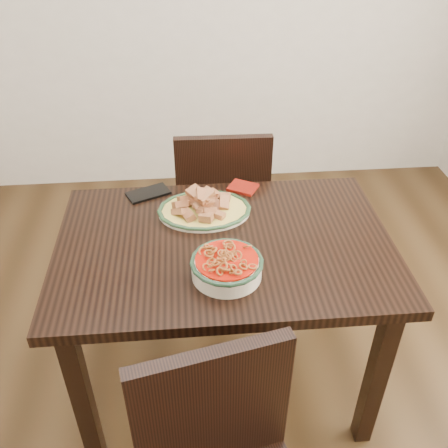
{
  "coord_description": "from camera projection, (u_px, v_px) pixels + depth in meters",
  "views": [
    {
      "loc": [
        -0.12,
        -1.35,
        1.81
      ],
      "look_at": [
        0.01,
        0.03,
        0.81
      ],
      "focal_mm": 40.0,
      "sensor_mm": 36.0,
      "label": 1
    }
  ],
  "objects": [
    {
      "name": "floor",
      "position": [
        223.0,
        380.0,
        2.16
      ],
      "size": [
        3.5,
        3.5,
        0.0
      ],
      "primitive_type": "plane",
      "color": "#32210F",
      "rests_on": "ground"
    },
    {
      "name": "dining_table",
      "position": [
        224.0,
        264.0,
        1.79
      ],
      "size": [
        1.17,
        0.78,
        0.75
      ],
      "color": "black",
      "rests_on": "ground"
    },
    {
      "name": "chair_far",
      "position": [
        222.0,
        201.0,
        2.4
      ],
      "size": [
        0.43,
        0.43,
        0.89
      ],
      "rotation": [
        0.0,
        0.0,
        3.12
      ],
      "color": "black",
      "rests_on": "ground"
    },
    {
      "name": "fish_plate",
      "position": [
        204.0,
        203.0,
        1.85
      ],
      "size": [
        0.34,
        0.27,
        0.11
      ],
      "color": "beige",
      "rests_on": "dining_table"
    },
    {
      "name": "noodle_bowl",
      "position": [
        227.0,
        265.0,
        1.56
      ],
      "size": [
        0.23,
        0.23,
        0.08
      ],
      "color": "#F1E7CB",
      "rests_on": "dining_table"
    },
    {
      "name": "smartphone",
      "position": [
        148.0,
        193.0,
        1.98
      ],
      "size": [
        0.18,
        0.15,
        0.01
      ],
      "primitive_type": "cube",
      "rotation": [
        0.0,
        0.0,
        0.43
      ],
      "color": "black",
      "rests_on": "dining_table"
    },
    {
      "name": "napkin",
      "position": [
        243.0,
        187.0,
        2.01
      ],
      "size": [
        0.14,
        0.13,
        0.01
      ],
      "primitive_type": "cube",
      "rotation": [
        0.0,
        0.0,
        -0.52
      ],
      "color": "maroon",
      "rests_on": "dining_table"
    }
  ]
}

